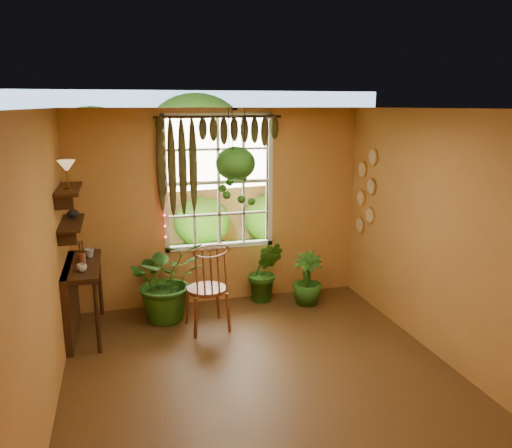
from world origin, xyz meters
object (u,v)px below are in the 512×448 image
Objects in this scene: counter_ledge at (75,292)px; windsor_chair at (208,300)px; potted_plant_mid at (265,272)px; hanging_basket at (236,168)px; potted_plant_left at (167,279)px.

counter_ledge is 0.91× the size of windsor_chair.
hanging_basket is at bearing -172.16° from potted_plant_mid.
hanging_basket is at bearing 9.90° from counter_ledge.
windsor_chair is 1.49× the size of potted_plant_mid.
potted_plant_left is at bearing -170.04° from potted_plant_mid.
potted_plant_mid is 0.68× the size of hanging_basket.
counter_ledge is 2.54m from potted_plant_mid.
counter_ledge is 1.36× the size of potted_plant_mid.
windsor_chair is at bearing -143.80° from potted_plant_mid.
potted_plant_mid is at bearing 29.37° from windsor_chair.
potted_plant_left reaches higher than potted_plant_mid.
hanging_basket is (-0.43, -0.06, 1.49)m from potted_plant_mid.
windsor_chair is 0.65m from potted_plant_left.
hanging_basket is at bearing 10.90° from potted_plant_left.
potted_plant_left is (1.12, 0.18, -0.01)m from counter_ledge.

